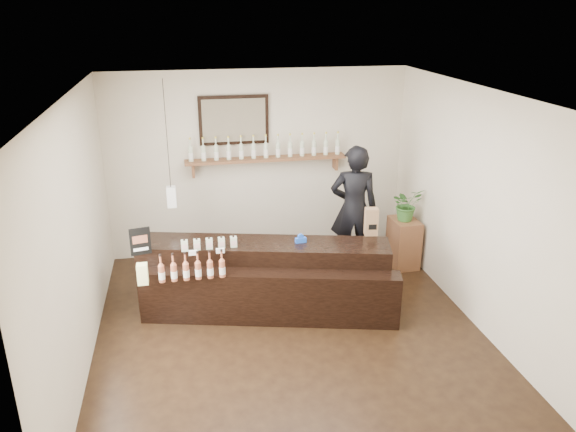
% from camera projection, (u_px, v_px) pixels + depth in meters
% --- Properties ---
extents(ground, '(5.00, 5.00, 0.00)m').
position_uv_depth(ground, '(290.00, 332.00, 6.69)').
color(ground, black).
rests_on(ground, ground).
extents(room_shell, '(5.00, 5.00, 5.00)m').
position_uv_depth(room_shell, '(290.00, 197.00, 6.09)').
color(room_shell, beige).
rests_on(room_shell, ground).
extents(back_wall_decor, '(2.66, 0.96, 1.69)m').
position_uv_depth(back_wall_decor, '(249.00, 143.00, 8.23)').
color(back_wall_decor, brown).
rests_on(back_wall_decor, ground).
extents(counter, '(3.18, 1.57, 1.03)m').
position_uv_depth(counter, '(265.00, 280.00, 7.05)').
color(counter, black).
rests_on(counter, ground).
extents(promo_sign, '(0.24, 0.07, 0.34)m').
position_uv_depth(promo_sign, '(140.00, 241.00, 6.60)').
color(promo_sign, black).
rests_on(promo_sign, counter).
extents(paper_bag, '(0.18, 0.15, 0.36)m').
position_uv_depth(paper_bag, '(371.00, 222.00, 7.17)').
color(paper_bag, brown).
rests_on(paper_bag, counter).
extents(tape_dispenser, '(0.14, 0.07, 0.12)m').
position_uv_depth(tape_dispenser, '(301.00, 239.00, 6.98)').
color(tape_dispenser, blue).
rests_on(tape_dispenser, counter).
extents(side_cabinet, '(0.38, 0.51, 0.72)m').
position_uv_depth(side_cabinet, '(403.00, 243.00, 8.28)').
color(side_cabinet, brown).
rests_on(side_cabinet, ground).
extents(potted_plant, '(0.51, 0.47, 0.48)m').
position_uv_depth(potted_plant, '(406.00, 204.00, 8.06)').
color(potted_plant, '#366A2A').
rests_on(potted_plant, side_cabinet).
extents(shopkeeper, '(0.85, 0.65, 2.09)m').
position_uv_depth(shopkeeper, '(354.00, 201.00, 7.96)').
color(shopkeeper, black).
rests_on(shopkeeper, ground).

